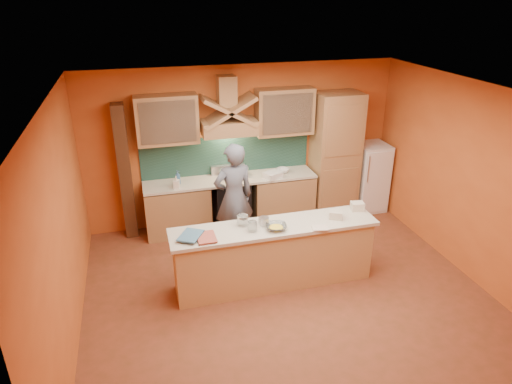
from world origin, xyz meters
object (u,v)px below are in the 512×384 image
object	(u,v)px
stove	(231,203)
person	(234,197)
mixing_bowl	(276,227)
fridge	(369,177)
kitchen_scale	(264,222)

from	to	relation	value
stove	person	bearing A→B (deg)	-98.72
person	mixing_bowl	distance (m)	1.30
stove	mixing_bowl	world-z (taller)	mixing_bowl
fridge	mixing_bowl	bearing A→B (deg)	-141.32
mixing_bowl	stove	bearing A→B (deg)	95.34
stove	fridge	size ratio (longest dim) A/B	0.69
person	kitchen_scale	xyz separation A→B (m)	(0.18, -1.10, 0.10)
fridge	mixing_bowl	world-z (taller)	fridge
person	mixing_bowl	xyz separation A→B (m)	(0.30, -1.26, 0.08)
kitchen_scale	mixing_bowl	distance (m)	0.21
fridge	kitchen_scale	world-z (taller)	fridge
mixing_bowl	kitchen_scale	bearing A→B (deg)	128.33
kitchen_scale	mixing_bowl	size ratio (longest dim) A/B	0.41
fridge	person	world-z (taller)	person
kitchen_scale	mixing_bowl	world-z (taller)	kitchen_scale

